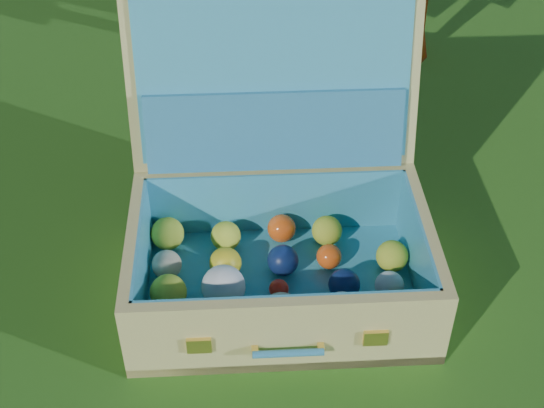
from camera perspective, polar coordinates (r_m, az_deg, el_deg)
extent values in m
plane|color=#215114|center=(1.50, 7.84, -9.22)|extent=(60.00, 60.00, 0.00)
cube|color=#C7BC6B|center=(1.54, 0.63, -6.52)|extent=(0.64, 0.48, 0.02)
cube|color=#C7BC6B|center=(1.36, 1.15, -9.87)|extent=(0.58, 0.12, 0.18)
cube|color=#C7BC6B|center=(1.62, 0.24, 0.05)|extent=(0.58, 0.12, 0.18)
cube|color=#C7BC6B|center=(1.50, -10.17, -4.81)|extent=(0.08, 0.35, 0.18)
cube|color=#C7BC6B|center=(1.53, 11.27, -3.98)|extent=(0.08, 0.35, 0.18)
cube|color=teal|center=(1.53, 0.64, -6.17)|extent=(0.59, 0.43, 0.01)
cube|color=teal|center=(1.36, 1.12, -9.14)|extent=(0.53, 0.09, 0.15)
cube|color=teal|center=(1.61, 0.27, 0.03)|extent=(0.53, 0.09, 0.15)
cube|color=teal|center=(1.49, -9.70, -4.51)|extent=(0.06, 0.34, 0.15)
cube|color=teal|center=(1.52, 10.82, -3.71)|extent=(0.06, 0.34, 0.15)
cube|color=#C7BC6B|center=(1.53, 0.10, 9.72)|extent=(0.60, 0.22, 0.39)
cube|color=teal|center=(1.51, 0.15, 9.51)|extent=(0.55, 0.17, 0.34)
cube|color=teal|center=(1.54, 0.21, 5.51)|extent=(0.52, 0.14, 0.16)
cube|color=#F2C659|center=(1.35, -5.51, -10.57)|extent=(0.04, 0.01, 0.03)
cube|color=#F2C659|center=(1.37, 7.81, -9.97)|extent=(0.04, 0.01, 0.03)
cylinder|color=teal|center=(1.36, 1.23, -11.17)|extent=(0.13, 0.03, 0.01)
cube|color=#F2C659|center=(1.36, -1.30, -11.02)|extent=(0.01, 0.02, 0.01)
cube|color=#F2C659|center=(1.36, 3.70, -10.79)|extent=(0.01, 0.02, 0.01)
sphere|color=#FF5815|center=(1.42, -8.20, -9.50)|extent=(0.06, 0.06, 0.06)
sphere|color=gold|center=(1.43, -3.70, -8.65)|extent=(0.06, 0.06, 0.06)
sphere|color=beige|center=(1.42, 0.70, -8.37)|extent=(0.09, 0.09, 0.09)
sphere|color=silver|center=(1.42, 5.29, -8.28)|extent=(0.09, 0.09, 0.09)
sphere|color=gold|center=(1.45, 10.21, -8.06)|extent=(0.07, 0.07, 0.07)
sphere|color=gold|center=(1.48, -7.81, -6.62)|extent=(0.07, 0.07, 0.07)
sphere|color=silver|center=(1.47, -3.68, -6.23)|extent=(0.09, 0.09, 0.09)
sphere|color=red|center=(1.49, 0.52, -6.42)|extent=(0.04, 0.04, 0.04)
sphere|color=#0F1F4B|center=(1.49, 5.46, -6.05)|extent=(0.06, 0.06, 0.06)
sphere|color=silver|center=(1.51, 8.83, -6.08)|extent=(0.06, 0.06, 0.06)
sphere|color=beige|center=(1.54, -7.93, -4.55)|extent=(0.06, 0.06, 0.06)
sphere|color=gold|center=(1.53, -3.53, -4.46)|extent=(0.07, 0.07, 0.07)
sphere|color=#0F1F4B|center=(1.53, 0.83, -4.26)|extent=(0.06, 0.06, 0.06)
sphere|color=#FF5815|center=(1.55, 4.31, -3.96)|extent=(0.05, 0.05, 0.05)
sphere|color=gold|center=(1.56, 9.03, -3.89)|extent=(0.07, 0.07, 0.07)
sphere|color=gold|center=(1.60, -7.88, -2.22)|extent=(0.07, 0.07, 0.07)
sphere|color=gold|center=(1.59, -3.50, -2.42)|extent=(0.06, 0.06, 0.06)
sphere|color=#FF5815|center=(1.61, 0.72, -1.84)|extent=(0.06, 0.06, 0.06)
sphere|color=gold|center=(1.60, 4.15, -2.01)|extent=(0.06, 0.06, 0.06)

